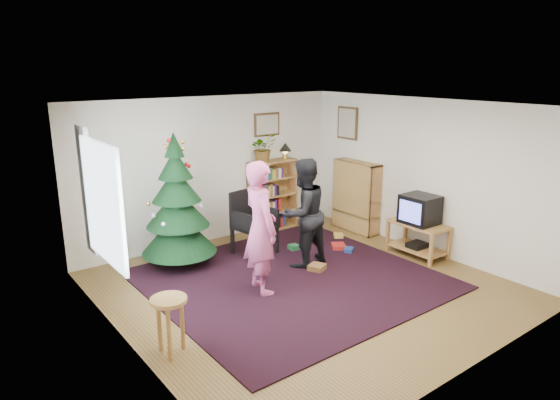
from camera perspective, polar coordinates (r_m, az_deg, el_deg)
floor at (r=7.08m, az=2.82°, el=-9.88°), size 5.00×5.00×0.00m
ceiling at (r=6.43m, az=3.12°, el=10.74°), size 5.00×5.00×0.00m
wall_back at (r=8.65m, az=-7.79°, el=3.42°), size 5.00×0.02×2.50m
wall_front at (r=5.09m, az=21.49°, el=-6.00°), size 5.00×0.02×2.50m
wall_left at (r=5.45m, az=-17.65°, el=-4.29°), size 0.02×5.00×2.50m
wall_right at (r=8.43m, az=16.08°, el=2.65°), size 0.02×5.00×2.50m
rug at (r=7.28m, az=1.29°, el=-9.02°), size 3.80×3.60×0.02m
window_pane at (r=5.93m, az=-19.57°, el=-0.34°), size 0.04×1.20×1.40m
curtain at (r=6.59m, az=-21.14°, el=1.02°), size 0.06×0.35×1.60m
picture_back at (r=9.13m, az=-1.52°, el=8.62°), size 0.55×0.03×0.42m
picture_right at (r=9.43m, az=7.73°, el=8.71°), size 0.03×0.50×0.60m
christmas_tree at (r=7.67m, az=-11.63°, el=-1.31°), size 1.14×1.14×2.06m
bookshelf_back at (r=9.27m, az=-0.87°, el=0.64°), size 0.95×0.30×1.30m
bookshelf_right at (r=9.28m, az=8.71°, el=0.47°), size 0.30×0.95×1.30m
tv_stand at (r=8.35m, az=15.47°, el=-4.02°), size 0.51×0.92×0.55m
crt_tv at (r=8.22m, az=15.68°, el=-1.03°), size 0.49×0.53×0.46m
armchair at (r=8.13m, az=-3.40°, el=-2.23°), size 0.67×0.67×1.04m
stool at (r=5.49m, az=-12.54°, el=-12.27°), size 0.39×0.39×0.65m
person_standing at (r=6.62m, az=-2.24°, el=-3.21°), size 0.54×0.72×1.81m
person_by_chair at (r=7.52m, az=2.68°, el=-1.52°), size 0.85×0.68×1.67m
potted_plant at (r=8.97m, az=-1.93°, el=5.98°), size 0.55×0.50×0.52m
table_lamp at (r=9.27m, az=0.61°, el=5.96°), size 0.23×0.23×0.30m
floor_clutter at (r=8.34m, az=5.46°, el=-5.64°), size 1.46×1.08×0.08m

